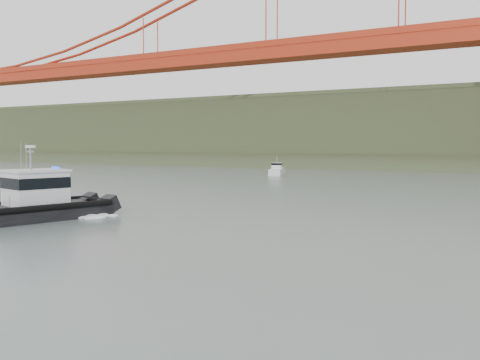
# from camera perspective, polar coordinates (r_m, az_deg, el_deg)

# --- Properties ---
(ground) EXTENTS (400.00, 400.00, 0.00)m
(ground) POSITION_cam_1_polar(r_m,az_deg,el_deg) (26.72, -9.96, -6.05)
(ground) COLOR #55655F
(ground) RESTS_ON ground
(headlands) EXTENTS (500.00, 105.36, 27.12)m
(headlands) POSITION_cam_1_polar(r_m,az_deg,el_deg) (146.79, 22.99, 4.47)
(headlands) COLOR #323E23
(headlands) RESTS_ON ground
(patrol_boat) EXTENTS (5.79, 10.18, 4.66)m
(patrol_boat) POSITION_cam_1_polar(r_m,az_deg,el_deg) (34.59, -21.37, -2.06)
(patrol_boat) COLOR black
(patrol_boat) RESTS_ON ground
(motorboat) EXTENTS (3.24, 5.51, 2.87)m
(motorboat) POSITION_cam_1_polar(r_m,az_deg,el_deg) (79.99, 3.95, 1.05)
(motorboat) COLOR silver
(motorboat) RESTS_ON ground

